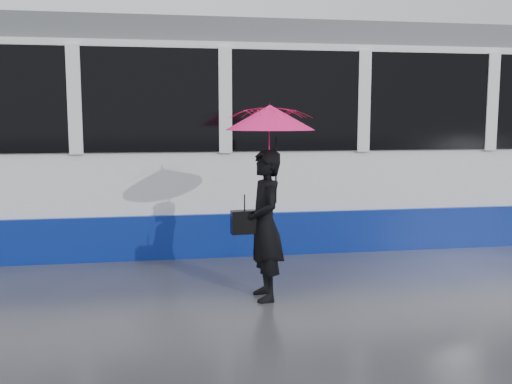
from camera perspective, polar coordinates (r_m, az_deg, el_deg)
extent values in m
plane|color=#2C2C31|center=(6.93, -4.94, -9.06)|extent=(90.00, 90.00, 0.00)
cube|color=#3F3D38|center=(8.65, -5.89, -5.68)|extent=(34.00, 0.07, 0.02)
cube|color=#3F3D38|center=(10.05, -6.41, -3.85)|extent=(34.00, 0.07, 0.02)
cube|color=white|center=(9.24, -0.83, 4.69)|extent=(24.00, 2.40, 2.95)
cube|color=navy|center=(9.38, -0.82, -2.75)|extent=(24.00, 2.56, 0.62)
cube|color=black|center=(9.24, -0.84, 8.88)|extent=(23.00, 2.48, 1.40)
cube|color=#54575C|center=(9.31, -0.85, 14.88)|extent=(23.60, 2.20, 0.35)
imported|color=black|center=(6.15, 0.91, -3.35)|extent=(0.43, 0.62, 1.63)
imported|color=#E01256|center=(6.06, 1.40, 5.06)|extent=(0.95, 0.97, 0.81)
cone|color=#E01256|center=(6.05, 1.40, 7.46)|extent=(1.02, 1.02, 0.26)
cylinder|color=black|center=(6.06, 1.41, 8.90)|extent=(0.01, 0.01, 0.06)
cylinder|color=black|center=(6.11, 2.01, 2.21)|extent=(0.02, 0.02, 0.71)
cube|color=black|center=(6.13, -1.15, -3.02)|extent=(0.30, 0.15, 0.25)
cylinder|color=black|center=(6.09, -1.15, -1.03)|extent=(0.01, 0.01, 0.18)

